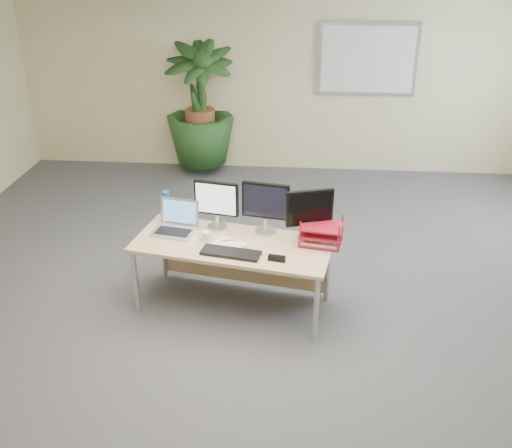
# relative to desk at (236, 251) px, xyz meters

# --- Properties ---
(floor) EXTENTS (8.00, 8.00, 0.00)m
(floor) POSITION_rel_desk_xyz_m (0.16, -0.59, -0.51)
(floor) COLOR #4B4C51
(floor) RESTS_ON ground
(back_wall) EXTENTS (7.00, 0.04, 2.70)m
(back_wall) POSITION_rel_desk_xyz_m (0.16, 3.41, 0.84)
(back_wall) COLOR beige
(back_wall) RESTS_ON floor
(whiteboard) EXTENTS (1.30, 0.04, 0.95)m
(whiteboard) POSITION_rel_desk_xyz_m (1.36, 3.38, 1.04)
(whiteboard) COLOR silver
(whiteboard) RESTS_ON back_wall
(desk) EXTENTS (1.78, 1.00, 0.65)m
(desk) POSITION_rel_desk_xyz_m (0.00, 0.00, 0.00)
(desk) COLOR tan
(desk) RESTS_ON floor
(floor_plant) EXTENTS (0.95, 0.95, 1.50)m
(floor_plant) POSITION_rel_desk_xyz_m (-0.85, 3.11, 0.24)
(floor_plant) COLOR #153A18
(floor_plant) RESTS_ON floor
(monitor_left) EXTENTS (0.40, 0.18, 0.44)m
(monitor_left) POSITION_rel_desk_xyz_m (-0.19, 0.18, 0.39)
(monitor_left) COLOR silver
(monitor_left) RESTS_ON desk
(monitor_right) EXTENTS (0.42, 0.19, 0.46)m
(monitor_right) POSITION_rel_desk_xyz_m (0.25, 0.13, 0.40)
(monitor_right) COLOR silver
(monitor_right) RESTS_ON desk
(monitor_dark) EXTENTS (0.40, 0.19, 0.45)m
(monitor_dark) POSITION_rel_desk_xyz_m (0.63, 0.04, 0.39)
(monitor_dark) COLOR silver
(monitor_dark) RESTS_ON desk
(laptop) EXTENTS (0.41, 0.37, 0.26)m
(laptop) POSITION_rel_desk_xyz_m (-0.54, 0.10, 0.20)
(laptop) COLOR silver
(laptop) RESTS_ON desk
(keyboard) EXTENTS (0.51, 0.25, 0.03)m
(keyboard) POSITION_rel_desk_xyz_m (-0.01, -0.29, 0.15)
(keyboard) COLOR black
(keyboard) RESTS_ON desk
(coffee_mug) EXTENTS (0.11, 0.08, 0.09)m
(coffee_mug) POSITION_rel_desk_xyz_m (-0.25, -0.08, 0.18)
(coffee_mug) COLOR silver
(coffee_mug) RESTS_ON desk
(spiral_notebook) EXTENTS (0.33, 0.30, 0.01)m
(spiral_notebook) POSITION_rel_desk_xyz_m (-0.04, -0.13, 0.14)
(spiral_notebook) COLOR white
(spiral_notebook) RESTS_ON desk
(orange_pen) EXTENTS (0.15, 0.04, 0.01)m
(orange_pen) POSITION_rel_desk_xyz_m (-0.04, -0.08, 0.15)
(orange_pen) COLOR #FF5B1C
(orange_pen) RESTS_ON spiral_notebook
(yellow_highlighter) EXTENTS (0.12, 0.06, 0.02)m
(yellow_highlighter) POSITION_rel_desk_xyz_m (0.11, -0.18, 0.14)
(yellow_highlighter) COLOR yellow
(yellow_highlighter) RESTS_ON desk
(water_bottle) EXTENTS (0.07, 0.07, 0.29)m
(water_bottle) POSITION_rel_desk_xyz_m (-0.67, 0.30, 0.27)
(water_bottle) COLOR white
(water_bottle) RESTS_ON desk
(letter_tray) EXTENTS (0.39, 0.32, 0.16)m
(letter_tray) POSITION_rel_desk_xyz_m (0.73, -0.03, 0.21)
(letter_tray) COLOR maroon
(letter_tray) RESTS_ON desk
(stapler) EXTENTS (0.15, 0.06, 0.05)m
(stapler) POSITION_rel_desk_xyz_m (0.38, -0.36, 0.16)
(stapler) COLOR black
(stapler) RESTS_ON desk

